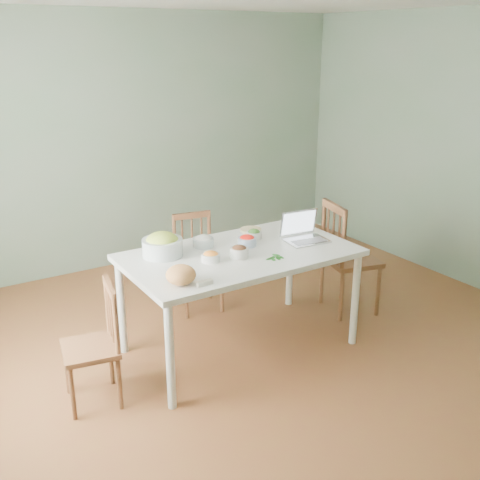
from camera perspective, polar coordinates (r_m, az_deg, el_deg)
floor at (r=4.73m, az=3.07°, el=-10.99°), size 5.00×5.00×0.00m
wall_back at (r=6.37m, az=-9.96°, el=9.68°), size 5.00×0.00×2.70m
dining_table at (r=4.59m, az=0.00°, el=-6.11°), size 1.78×1.00×0.83m
chair_far at (r=5.26m, az=-4.20°, el=-2.39°), size 0.45×0.44×0.89m
chair_left at (r=4.06m, az=-14.80°, el=-10.21°), size 0.42×0.44×0.86m
chair_right at (r=5.30m, az=11.06°, el=-1.68°), size 0.54×0.55×1.04m
bread_boule at (r=3.85m, az=-5.94°, el=-3.47°), size 0.26×0.26×0.13m
butter_stick at (r=3.84m, az=-3.56°, el=-4.29°), size 0.12×0.04×0.03m
bowl_squash at (r=4.36m, az=-7.77°, el=-0.45°), size 0.41×0.41×0.18m
bowl_carrot at (r=4.23m, az=-2.93°, el=-1.66°), size 0.15×0.15×0.08m
bowl_onion at (r=4.54m, az=-3.70°, el=-0.11°), size 0.19×0.19×0.09m
bowl_mushroom at (r=4.31m, az=-0.08°, el=-1.15°), size 0.16×0.16×0.09m
bowl_redpep at (r=4.55m, az=0.72°, el=-0.05°), size 0.17×0.17×0.09m
bowl_broccoli at (r=4.72m, az=1.41°, el=0.61°), size 0.13×0.13×0.08m
flatbread at (r=4.92m, az=1.07°, el=1.04°), size 0.20×0.20×0.02m
basil_bunch at (r=4.31m, az=3.39°, el=-1.70°), size 0.17×0.17×0.02m
laptop at (r=4.65m, az=6.74°, el=1.21°), size 0.37×0.31×0.23m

